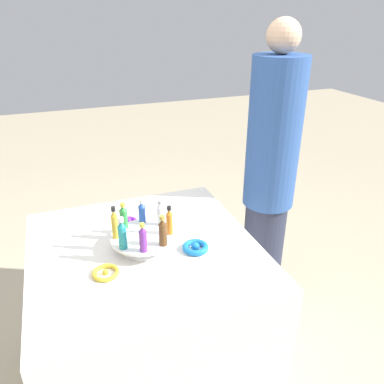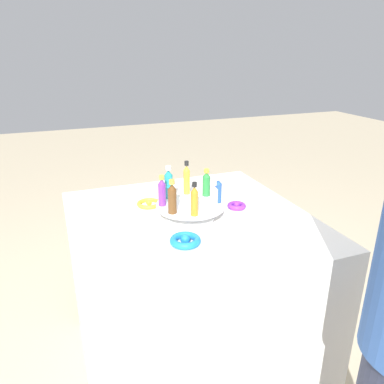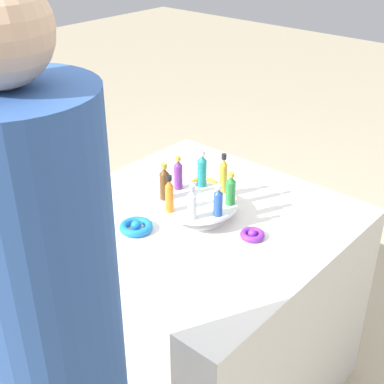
% 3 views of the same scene
% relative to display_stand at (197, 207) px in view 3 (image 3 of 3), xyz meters
% --- Properties ---
extents(ground_plane, '(12.00, 12.00, 0.00)m').
position_rel_display_stand_xyz_m(ground_plane, '(0.00, 0.00, -0.81)').
color(ground_plane, tan).
extents(party_table, '(0.94, 0.94, 0.78)m').
position_rel_display_stand_xyz_m(party_table, '(0.00, 0.00, -0.43)').
color(party_table, silver).
rests_on(party_table, ground_plane).
extents(display_stand, '(0.27, 0.27, 0.06)m').
position_rel_display_stand_xyz_m(display_stand, '(0.00, 0.00, 0.00)').
color(display_stand, white).
rests_on(display_stand, party_table).
extents(bottle_clear, '(0.03, 0.03, 0.12)m').
position_rel_display_stand_xyz_m(bottle_clear, '(-0.06, 0.09, 0.08)').
color(bottle_clear, silver).
rests_on(bottle_clear, display_stand).
extents(bottle_blue, '(0.03, 0.03, 0.11)m').
position_rel_display_stand_xyz_m(bottle_blue, '(-0.11, 0.02, 0.07)').
color(bottle_blue, '#234CAD').
rests_on(bottle_blue, display_stand).
extents(bottle_green, '(0.03, 0.03, 0.12)m').
position_rel_display_stand_xyz_m(bottle_green, '(-0.09, -0.06, 0.08)').
color(bottle_green, '#288438').
rests_on(bottle_green, display_stand).
extents(bottle_gold, '(0.03, 0.03, 0.14)m').
position_rel_display_stand_xyz_m(bottle_gold, '(-0.02, -0.11, 0.09)').
color(bottle_gold, gold).
rests_on(bottle_gold, display_stand).
extents(bottle_teal, '(0.03, 0.03, 0.14)m').
position_rel_display_stand_xyz_m(bottle_teal, '(0.06, -0.09, 0.09)').
color(bottle_teal, teal).
rests_on(bottle_teal, display_stand).
extents(bottle_purple, '(0.03, 0.03, 0.12)m').
position_rel_display_stand_xyz_m(bottle_purple, '(0.11, -0.02, 0.08)').
color(bottle_purple, '#702D93').
rests_on(bottle_purple, display_stand).
extents(bottle_brown, '(0.03, 0.03, 0.13)m').
position_rel_display_stand_xyz_m(bottle_brown, '(0.09, 0.06, 0.08)').
color(bottle_brown, brown).
rests_on(bottle_brown, display_stand).
extents(bottle_orange, '(0.03, 0.03, 0.13)m').
position_rel_display_stand_xyz_m(bottle_orange, '(0.02, 0.11, 0.08)').
color(bottle_orange, orange).
rests_on(bottle_orange, display_stand).
extents(ribbon_bow_blue, '(0.11, 0.11, 0.04)m').
position_rel_display_stand_xyz_m(ribbon_bow_blue, '(0.09, 0.20, -0.02)').
color(ribbon_bow_blue, blue).
rests_on(ribbon_bow_blue, party_table).
extents(ribbon_bow_purple, '(0.08, 0.08, 0.03)m').
position_rel_display_stand_xyz_m(ribbon_bow_purple, '(-0.22, -0.02, -0.03)').
color(ribbon_bow_purple, purple).
rests_on(ribbon_bow_purple, party_table).
extents(ribbon_bow_gold, '(0.10, 0.10, 0.02)m').
position_rel_display_stand_xyz_m(ribbon_bow_gold, '(0.12, -0.18, -0.03)').
color(ribbon_bow_gold, gold).
rests_on(ribbon_bow_gold, party_table).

